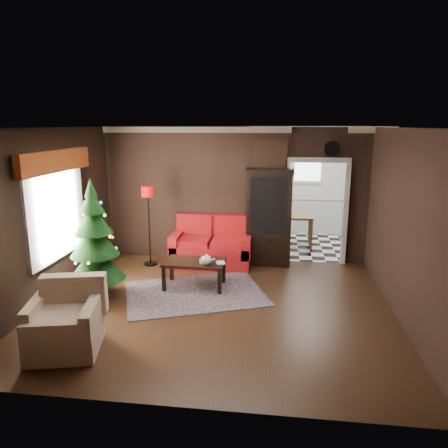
# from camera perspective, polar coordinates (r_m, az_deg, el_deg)

# --- Properties ---
(floor) EXTENTS (5.50, 5.50, 0.00)m
(floor) POSITION_cam_1_polar(r_m,az_deg,el_deg) (6.89, -0.98, -11.08)
(floor) COLOR black
(floor) RESTS_ON ground
(ceiling) EXTENTS (5.50, 5.50, 0.00)m
(ceiling) POSITION_cam_1_polar(r_m,az_deg,el_deg) (6.28, -1.08, 12.89)
(ceiling) COLOR white
(ceiling) RESTS_ON ground
(wall_back) EXTENTS (5.50, 0.00, 5.50)m
(wall_back) POSITION_cam_1_polar(r_m,az_deg,el_deg) (8.88, 1.33, 3.92)
(wall_back) COLOR black
(wall_back) RESTS_ON ground
(wall_front) EXTENTS (5.50, 0.00, 5.50)m
(wall_front) POSITION_cam_1_polar(r_m,az_deg,el_deg) (4.09, -6.18, -7.46)
(wall_front) COLOR black
(wall_front) RESTS_ON ground
(wall_left) EXTENTS (0.00, 5.50, 5.50)m
(wall_left) POSITION_cam_1_polar(r_m,az_deg,el_deg) (7.36, -22.73, 0.93)
(wall_left) COLOR black
(wall_left) RESTS_ON ground
(wall_right) EXTENTS (0.00, 5.50, 5.50)m
(wall_right) POSITION_cam_1_polar(r_m,az_deg,el_deg) (6.63, 23.18, -0.37)
(wall_right) COLOR black
(wall_right) RESTS_ON ground
(doorway) EXTENTS (1.10, 0.10, 2.10)m
(doorway) POSITION_cam_1_polar(r_m,az_deg,el_deg) (8.93, 12.23, 1.39)
(doorway) COLOR silver
(doorway) RESTS_ON ground
(left_window) EXTENTS (0.05, 1.60, 1.40)m
(left_window) POSITION_cam_1_polar(r_m,az_deg,el_deg) (7.50, -21.75, 1.62)
(left_window) COLOR white
(left_window) RESTS_ON wall_left
(valance) EXTENTS (0.12, 2.10, 0.35)m
(valance) POSITION_cam_1_polar(r_m,az_deg,el_deg) (7.35, -21.75, 7.88)
(valance) COLOR #913918
(valance) RESTS_ON wall_left
(kitchen_floor) EXTENTS (3.00, 3.00, 0.00)m
(kitchen_floor) POSITION_cam_1_polar(r_m,az_deg,el_deg) (10.63, 11.32, -2.49)
(kitchen_floor) COLOR white
(kitchen_floor) RESTS_ON ground
(kitchen_window) EXTENTS (0.70, 0.06, 0.70)m
(kitchen_window) POSITION_cam_1_polar(r_m,az_deg,el_deg) (11.74, 11.24, 7.44)
(kitchen_window) COLOR white
(kitchen_window) RESTS_ON ground
(rug) EXTENTS (2.77, 2.41, 0.01)m
(rug) POSITION_cam_1_polar(r_m,az_deg,el_deg) (7.40, -3.93, -9.29)
(rug) COLOR #34272D
(rug) RESTS_ON ground
(loveseat) EXTENTS (1.70, 0.90, 1.00)m
(loveseat) POSITION_cam_1_polar(r_m,az_deg,el_deg) (8.69, -1.64, -2.37)
(loveseat) COLOR maroon
(loveseat) RESTS_ON ground
(curio_cabinet) EXTENTS (0.90, 0.45, 1.90)m
(curio_cabinet) POSITION_cam_1_polar(r_m,az_deg,el_deg) (8.69, 6.07, 0.63)
(curio_cabinet) COLOR black
(curio_cabinet) RESTS_ON ground
(floor_lamp) EXTENTS (0.37, 0.37, 1.64)m
(floor_lamp) POSITION_cam_1_polar(r_m,az_deg,el_deg) (8.73, -10.08, -0.26)
(floor_lamp) COLOR black
(floor_lamp) RESTS_ON ground
(christmas_tree) EXTENTS (1.25, 1.25, 1.81)m
(christmas_tree) POSITION_cam_1_polar(r_m,az_deg,el_deg) (7.20, -17.13, -1.75)
(christmas_tree) COLOR black
(christmas_tree) RESTS_ON ground
(armchair) EXTENTS (1.06, 1.06, 0.91)m
(armchair) POSITION_cam_1_polar(r_m,az_deg,el_deg) (5.84, -20.82, -11.74)
(armchair) COLOR tan
(armchair) RESTS_ON ground
(coffee_table) EXTENTS (1.08, 0.67, 0.48)m
(coffee_table) POSITION_cam_1_polar(r_m,az_deg,el_deg) (7.60, -3.98, -6.71)
(coffee_table) COLOR black
(coffee_table) RESTS_ON rug
(teapot) EXTENTS (0.22, 0.22, 0.19)m
(teapot) POSITION_cam_1_polar(r_m,az_deg,el_deg) (7.26, -2.36, -4.87)
(teapot) COLOR silver
(teapot) RESTS_ON coffee_table
(cup_a) EXTENTS (0.09, 0.09, 0.06)m
(cup_a) POSITION_cam_1_polar(r_m,az_deg,el_deg) (7.56, -2.85, -4.65)
(cup_a) COLOR white
(cup_a) RESTS_ON coffee_table
(cup_b) EXTENTS (0.10, 0.10, 0.07)m
(cup_b) POSITION_cam_1_polar(r_m,az_deg,el_deg) (7.40, -3.07, -5.03)
(cup_b) COLOR white
(cup_b) RESTS_ON coffee_table
(book) EXTENTS (0.14, 0.05, 0.20)m
(book) POSITION_cam_1_polar(r_m,az_deg,el_deg) (7.35, -1.01, -4.60)
(book) COLOR tan
(book) RESTS_ON coffee_table
(wall_clock) EXTENTS (0.32, 0.32, 0.06)m
(wall_clock) POSITION_cam_1_polar(r_m,az_deg,el_deg) (8.74, 14.35, 9.84)
(wall_clock) COLOR silver
(wall_clock) RESTS_ON wall_back
(painting) EXTENTS (0.62, 0.05, 0.52)m
(painting) POSITION_cam_1_polar(r_m,az_deg,el_deg) (8.69, 6.32, 9.29)
(painting) COLOR #A97C4D
(painting) RESTS_ON wall_back
(kitchen_counter) EXTENTS (1.80, 0.60, 0.90)m
(kitchen_counter) POSITION_cam_1_polar(r_m,az_deg,el_deg) (11.69, 11.04, 1.21)
(kitchen_counter) COLOR white
(kitchen_counter) RESTS_ON ground
(kitchen_table) EXTENTS (0.70, 0.70, 0.75)m
(kitchen_table) POSITION_cam_1_polar(r_m,az_deg,el_deg) (10.23, 9.84, -0.89)
(kitchen_table) COLOR brown
(kitchen_table) RESTS_ON ground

